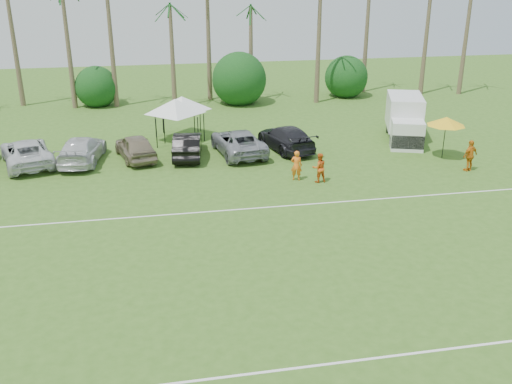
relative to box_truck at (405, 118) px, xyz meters
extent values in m
cube|color=white|center=(-15.20, -21.82, -1.55)|extent=(80.00, 0.10, 0.01)
cube|color=white|center=(-15.20, -9.82, -1.55)|extent=(80.00, 0.10, 0.01)
cone|color=brown|center=(-27.20, 14.18, 3.44)|extent=(0.44, 0.44, 10.00)
cone|color=brown|center=(-23.20, 14.18, 3.94)|extent=(0.44, 0.44, 11.00)
cone|color=brown|center=(-19.20, 14.18, 2.44)|extent=(0.44, 0.44, 8.00)
cone|color=brown|center=(-15.20, 14.18, 2.94)|extent=(0.44, 0.44, 9.00)
cone|color=brown|center=(-11.20, 14.18, 3.44)|extent=(0.44, 0.44, 10.00)
cone|color=brown|center=(-7.20, 14.18, 3.94)|extent=(0.44, 0.44, 11.00)
cone|color=brown|center=(-2.20, 14.18, 2.44)|extent=(0.44, 0.44, 8.00)
cone|color=brown|center=(2.80, 14.18, 2.94)|extent=(0.44, 0.44, 9.00)
cone|color=brown|center=(7.80, 14.18, 3.44)|extent=(0.44, 0.44, 10.00)
cone|color=brown|center=(11.80, 14.18, 3.94)|extent=(0.44, 0.44, 11.00)
cylinder|color=brown|center=(-21.20, 15.18, -0.86)|extent=(0.30, 0.30, 1.40)
sphere|color=#103C15|center=(-21.20, 15.18, 0.24)|extent=(4.00, 4.00, 4.00)
cylinder|color=brown|center=(-9.20, 15.18, -0.86)|extent=(0.30, 0.30, 1.40)
sphere|color=#103C15|center=(-9.20, 15.18, 0.24)|extent=(4.00, 4.00, 4.00)
cylinder|color=brown|center=(0.80, 15.18, -0.86)|extent=(0.30, 0.30, 1.40)
sphere|color=#103C15|center=(0.80, 15.18, 0.24)|extent=(4.00, 4.00, 4.00)
imported|color=orange|center=(-9.17, -6.30, -0.71)|extent=(0.72, 0.60, 1.69)
imported|color=#D95918|center=(-8.03, -6.83, -0.74)|extent=(0.84, 0.68, 1.64)
imported|color=orange|center=(1.05, -6.65, -0.64)|extent=(1.16, 0.79, 1.83)
cube|color=white|center=(0.23, 0.67, 0.25)|extent=(3.41, 4.56, 2.21)
cube|color=white|center=(-0.69, -2.00, -0.63)|extent=(2.44, 2.17, 1.85)
cube|color=black|center=(-0.91, -2.62, -0.90)|extent=(2.00, 0.92, 0.88)
cube|color=#E5590C|center=(1.28, 0.30, -0.15)|extent=(0.48, 1.34, 0.79)
cylinder|color=black|center=(-1.47, -1.54, -1.16)|extent=(0.51, 0.84, 0.79)
cylinder|color=black|center=(0.20, -2.12, -1.16)|extent=(0.51, 0.84, 0.79)
cylinder|color=black|center=(-0.25, 1.96, -1.16)|extent=(0.51, 0.84, 0.79)
cylinder|color=black|center=(1.41, 1.38, -1.16)|extent=(0.51, 0.84, 0.79)
cylinder|color=black|center=(-16.57, 1.25, -0.59)|extent=(0.06, 0.06, 1.93)
cylinder|color=black|center=(-13.88, 1.25, -0.59)|extent=(0.06, 0.06, 1.93)
cylinder|color=black|center=(-16.57, 3.95, -0.59)|extent=(0.06, 0.06, 1.93)
cylinder|color=black|center=(-13.88, 3.95, -0.59)|extent=(0.06, 0.06, 1.93)
pyramid|color=white|center=(-15.23, 2.60, 1.34)|extent=(4.16, 4.16, 0.96)
cylinder|color=black|center=(-16.04, 2.22, -0.61)|extent=(0.06, 0.06, 1.90)
cylinder|color=black|center=(-13.39, 2.22, -0.61)|extent=(0.06, 0.06, 1.90)
cylinder|color=black|center=(-16.04, 4.87, -0.61)|extent=(0.06, 0.06, 1.90)
cylinder|color=black|center=(-13.39, 4.87, -0.61)|extent=(0.06, 0.06, 1.90)
pyramid|color=white|center=(-14.71, 3.54, 1.29)|extent=(4.10, 4.10, 0.95)
cylinder|color=black|center=(0.71, -4.16, -0.39)|extent=(0.05, 0.05, 2.33)
cone|color=yellow|center=(0.71, -4.16, 0.77)|extent=(2.33, 2.33, 0.53)
imported|color=silver|center=(-24.26, -0.79, -0.78)|extent=(4.07, 6.08, 1.55)
imported|color=silver|center=(-21.09, -0.83, -0.78)|extent=(2.85, 5.57, 1.55)
imported|color=gray|center=(-17.92, -0.83, -0.78)|extent=(2.89, 4.85, 1.55)
imported|color=black|center=(-14.74, -1.00, -0.78)|extent=(2.21, 4.87, 1.55)
imported|color=gray|center=(-11.57, -0.98, -0.78)|extent=(3.25, 5.85, 1.55)
imported|color=black|center=(-8.40, -0.64, -0.78)|extent=(3.25, 5.67, 1.55)
camera|label=1|loc=(-16.89, -35.05, 9.43)|focal=40.00mm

